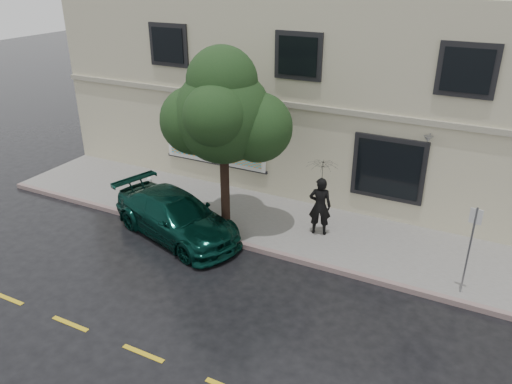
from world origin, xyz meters
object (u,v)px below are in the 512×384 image
at_px(street_tree, 223,116).
at_px(car, 176,216).
at_px(pedestrian, 320,206).
at_px(fire_hydrant, 150,186).

bearing_deg(street_tree, car, -140.60).
xyz_separation_m(pedestrian, fire_hydrant, (-6.46, -0.12, -0.61)).
relative_size(car, street_tree, 0.93).
distance_m(pedestrian, street_tree, 4.02).
bearing_deg(pedestrian, car, 10.39).
xyz_separation_m(car, street_tree, (1.22, 1.00, 3.12)).
xyz_separation_m(car, pedestrian, (4.03, 1.92, 0.40)).
relative_size(car, pedestrian, 2.51).
bearing_deg(fire_hydrant, pedestrian, 16.07).
bearing_deg(fire_hydrant, car, -21.60).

